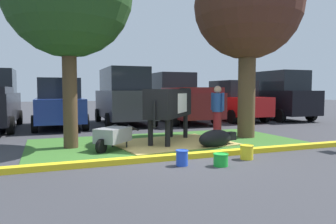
# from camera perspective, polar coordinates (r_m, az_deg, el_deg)

# --- Properties ---
(ground_plane) EXTENTS (80.00, 80.00, 0.00)m
(ground_plane) POSITION_cam_1_polar(r_m,az_deg,el_deg) (7.64, 1.29, -7.74)
(ground_plane) COLOR #38383D
(grass_island) EXTENTS (7.78, 4.05, 0.02)m
(grass_island) POSITION_cam_1_polar(r_m,az_deg,el_deg) (9.45, 0.06, -5.43)
(grass_island) COLOR #386B28
(grass_island) RESTS_ON ground
(curb_yellow) EXTENTS (8.98, 0.24, 0.12)m
(curb_yellow) POSITION_cam_1_polar(r_m,az_deg,el_deg) (7.49, 6.13, -7.54)
(curb_yellow) COLOR yellow
(curb_yellow) RESTS_ON ground
(hay_bedding) EXTENTS (3.50, 2.81, 0.04)m
(hay_bedding) POSITION_cam_1_polar(r_m,az_deg,el_deg) (9.26, 0.67, -5.53)
(hay_bedding) COLOR tan
(hay_bedding) RESTS_ON ground
(shade_tree_right) EXTENTS (3.43, 3.43, 5.97)m
(shade_tree_right) POSITION_cam_1_polar(r_m,az_deg,el_deg) (11.00, 14.04, 17.72)
(shade_tree_right) COLOR brown
(shade_tree_right) RESTS_ON ground
(cow_holstein) EXTENTS (2.32, 2.63, 1.61)m
(cow_holstein) POSITION_cam_1_polar(r_m,az_deg,el_deg) (9.43, 0.45, 1.53)
(cow_holstein) COLOR black
(cow_holstein) RESTS_ON ground
(calf_lying) EXTENTS (1.33, 0.76, 0.48)m
(calf_lying) POSITION_cam_1_polar(r_m,az_deg,el_deg) (8.77, 8.54, -4.69)
(calf_lying) COLOR black
(calf_lying) RESTS_ON ground
(person_handler) EXTENTS (0.34, 0.51, 1.68)m
(person_handler) POSITION_cam_1_polar(r_m,az_deg,el_deg) (10.28, 8.79, 0.30)
(person_handler) COLOR maroon
(person_handler) RESTS_ON ground
(wheelbarrow) EXTENTS (1.35, 1.34, 0.63)m
(wheelbarrow) POSITION_cam_1_polar(r_m,az_deg,el_deg) (8.32, -9.86, -4.14)
(wheelbarrow) COLOR gray
(wheelbarrow) RESTS_ON ground
(bucket_blue) EXTENTS (0.27, 0.27, 0.32)m
(bucket_blue) POSITION_cam_1_polar(r_m,az_deg,el_deg) (6.61, 2.50, -8.09)
(bucket_blue) COLOR blue
(bucket_blue) RESTS_ON ground
(bucket_green) EXTENTS (0.32, 0.32, 0.26)m
(bucket_green) POSITION_cam_1_polar(r_m,az_deg,el_deg) (6.66, 9.36, -8.33)
(bucket_green) COLOR green
(bucket_green) RESTS_ON ground
(bucket_yellow) EXTENTS (0.31, 0.31, 0.32)m
(bucket_yellow) POSITION_cam_1_polar(r_m,az_deg,el_deg) (7.42, 13.82, -6.89)
(bucket_yellow) COLOR yellow
(bucket_yellow) RESTS_ON ground
(sedan_blue) EXTENTS (2.07, 4.42, 2.02)m
(sedan_blue) POSITION_cam_1_polar(r_m,az_deg,el_deg) (13.94, -18.79, 1.41)
(sedan_blue) COLOR navy
(sedan_blue) RESTS_ON ground
(suv_dark_grey) EXTENTS (2.17, 4.63, 2.52)m
(suv_dark_grey) POSITION_cam_1_polar(r_m,az_deg,el_deg) (14.66, -7.89, 2.80)
(suv_dark_grey) COLOR #3D3D42
(suv_dark_grey) RESTS_ON ground
(pickup_truck_maroon) EXTENTS (2.28, 5.43, 2.42)m
(pickup_truck_maroon) POSITION_cam_1_polar(r_m,az_deg,el_deg) (15.64, 2.08, 2.34)
(pickup_truck_maroon) COLOR maroon
(pickup_truck_maroon) RESTS_ON ground
(sedan_red) EXTENTS (2.07, 4.42, 2.02)m
(sedan_red) POSITION_cam_1_polar(r_m,az_deg,el_deg) (16.67, 11.41, 1.91)
(sedan_red) COLOR red
(sedan_red) RESTS_ON ground
(suv_black) EXTENTS (2.17, 4.63, 2.52)m
(suv_black) POSITION_cam_1_polar(r_m,az_deg,el_deg) (17.93, 18.66, 2.83)
(suv_black) COLOR black
(suv_black) RESTS_ON ground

